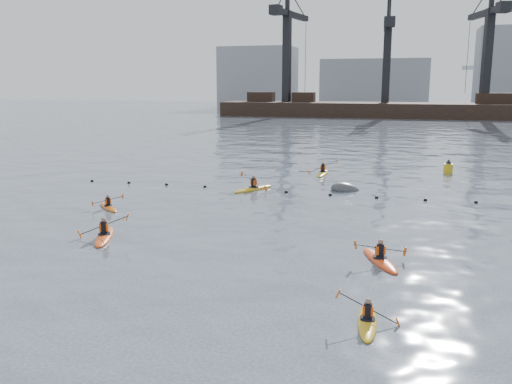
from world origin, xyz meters
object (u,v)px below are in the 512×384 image
kayaker_5 (323,173)px  kayaker_3 (254,188)px  nav_buoy (448,168)px  kayaker_4 (380,259)px  kayaker_2 (108,207)px  kayaker_0 (104,235)px  kayaker_1 (367,320)px  mooring_buoy (345,190)px

kayaker_5 → kayaker_3: bearing=-115.5°
kayaker_3 → nav_buoy: bearing=68.5°
kayaker_4 → kayaker_2: bearing=-44.1°
kayaker_0 → kayaker_1: (12.89, -6.10, -0.02)m
kayaker_0 → kayaker_3: size_ratio=1.00×
kayaker_3 → nav_buoy: size_ratio=2.65×
nav_buoy → kayaker_4: bearing=-99.4°
kayaker_1 → kayaker_3: (-9.34, 19.50, 0.02)m
nav_buoy → kayaker_3: bearing=-140.1°
mooring_buoy → kayaker_0: bearing=-123.0°
kayaker_1 → nav_buoy: (4.07, 30.71, 0.32)m
kayaker_3 → kayaker_5: 8.68m
kayaker_3 → kayaker_5: size_ratio=0.97×
kayaker_1 → kayaker_5: kayaker_5 is taller
kayaker_4 → mooring_buoy: kayaker_4 is taller
kayaker_0 → kayaker_4: 12.91m
kayaker_3 → kayaker_5: kayaker_5 is taller
kayaker_0 → kayaker_2: 6.47m
kayaker_1 → mooring_buoy: kayaker_1 is taller
kayaker_3 → kayaker_5: (3.58, 7.90, -0.00)m
kayaker_0 → mooring_buoy: 17.83m
kayaker_2 → nav_buoy: nav_buoy is taller
kayaker_0 → kayaker_1: size_ratio=1.22×
kayaker_1 → kayaker_3: 21.63m
kayaker_1 → kayaker_2: (-16.07, 11.74, -0.00)m
kayaker_2 → kayaker_4: kayaker_4 is taller
kayaker_0 → kayaker_4: bearing=-22.7°
kayaker_1 → kayaker_5: (-5.77, 27.41, 0.02)m
kayaker_3 → kayaker_1: bearing=-35.8°
kayaker_0 → kayaker_2: kayaker_0 is taller
kayaker_0 → kayaker_2: size_ratio=1.44×
kayaker_4 → kayaker_0: bearing=-24.8°
kayaker_0 → kayaker_1: kayaker_0 is taller
kayaker_1 → kayaker_2: 19.90m
kayaker_3 → kayaker_4: bearing=-26.4°
mooring_buoy → nav_buoy: 12.08m
kayaker_0 → kayaker_4: (12.91, 0.02, -0.00)m
kayaker_4 → kayaker_5: kayaker_5 is taller
kayaker_3 → mooring_buoy: 6.36m
kayaker_0 → kayaker_2: (-3.18, 5.64, -0.02)m
kayaker_5 → mooring_buoy: size_ratio=1.74×
kayaker_0 → mooring_buoy: kayaker_0 is taller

